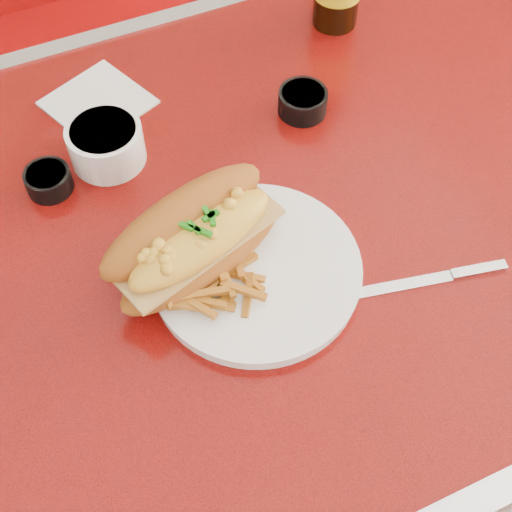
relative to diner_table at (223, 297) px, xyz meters
name	(u,v)px	position (x,y,z in m)	size (l,w,h in m)	color
ground	(234,444)	(0.00, 0.00, -0.61)	(8.00, 8.00, 0.00)	beige
diner_table	(223,297)	(0.00, 0.00, 0.00)	(1.23, 0.83, 0.77)	red
booth_bench_far	(95,96)	(0.00, 0.81, -0.32)	(1.20, 0.51, 0.90)	#95090A
dinner_plate	(256,271)	(0.01, -0.08, 0.17)	(0.26, 0.26, 0.02)	white
mac_hoagie	(195,238)	(-0.04, -0.04, 0.22)	(0.24, 0.17, 0.10)	#A5571A
fries_pile	(204,274)	(-0.04, -0.07, 0.19)	(0.11, 0.10, 0.03)	#C07720
fork	(270,224)	(0.05, -0.03, 0.18)	(0.09, 0.13, 0.00)	silver
gravy_ramekin	(106,143)	(-0.08, 0.16, 0.19)	(0.12, 0.12, 0.05)	white
sauce_cup_left	(48,180)	(-0.17, 0.14, 0.18)	(0.07, 0.07, 0.03)	black
sauce_cup_right	(303,101)	(0.18, 0.14, 0.18)	(0.09, 0.09, 0.03)	black
knife	(445,277)	(0.21, -0.17, 0.16)	(0.18, 0.05, 0.01)	silver
paper_napkin	(98,103)	(-0.07, 0.26, 0.16)	(0.12, 0.12, 0.00)	white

